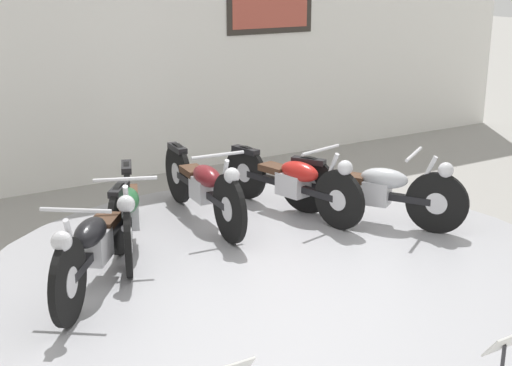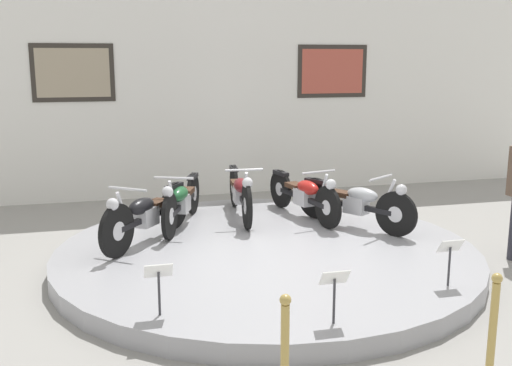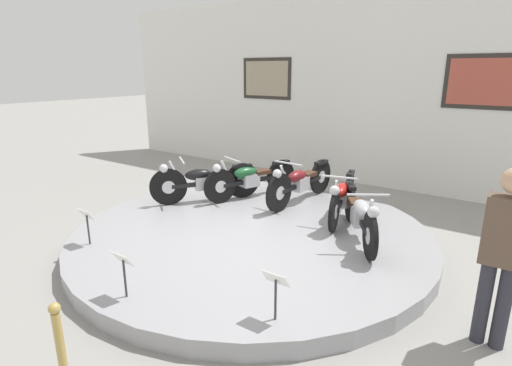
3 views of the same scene
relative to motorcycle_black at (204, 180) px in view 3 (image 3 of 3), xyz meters
The scene contains 12 objects.
ground_plane 1.67m from the motorcycle_black, 20.95° to the right, with size 60.00×60.00×0.00m, color gray.
display_platform 1.63m from the motorcycle_black, 20.95° to the right, with size 5.30×5.30×0.22m, color #99999E.
back_wall 4.13m from the motorcycle_black, 67.83° to the left, with size 14.00×0.22×4.19m.
motorcycle_black is the anchor object (origin of this frame).
motorcycle_green 0.86m from the motorcycle_black, 51.10° to the left, with size 0.80×1.86×0.79m.
motorcycle_maroon 1.72m from the motorcycle_black, 32.54° to the left, with size 0.54×2.01×0.81m.
motorcycle_red 2.45m from the motorcycle_black, 15.65° to the left, with size 0.60×1.92×0.78m.
motorcycle_silver 2.91m from the motorcycle_black, ahead, with size 1.10×1.68×0.78m.
info_placard_front_left 2.30m from the motorcycle_black, 91.22° to the right, with size 0.26×0.11×0.51m.
info_placard_front_centre 3.20m from the motorcycle_black, 63.01° to the right, with size 0.26×0.11×0.51m.
info_placard_front_right 3.74m from the motorcycle_black, 37.83° to the right, with size 0.26×0.11×0.51m.
visitor_standing 4.82m from the motorcycle_black, 14.51° to the right, with size 0.36×0.23×1.73m.
Camera 3 is at (3.25, -4.57, 2.52)m, focal length 28.00 mm.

